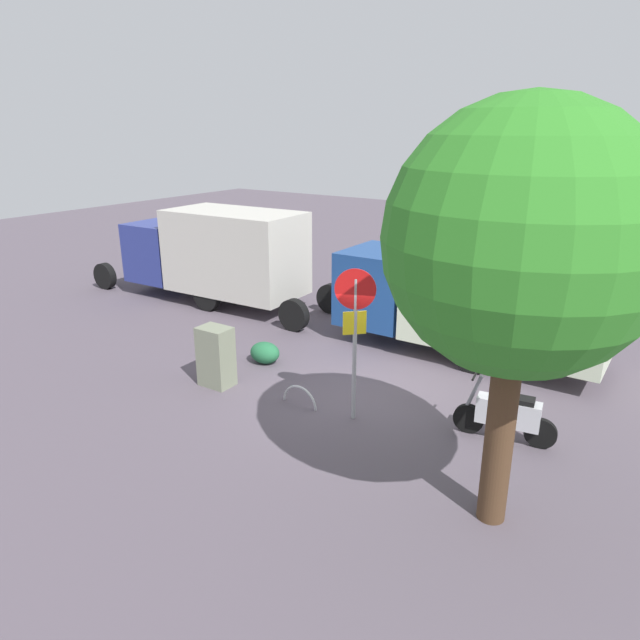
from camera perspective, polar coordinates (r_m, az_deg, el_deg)
The scene contains 9 objects.
ground_plane at distance 12.29m, azimuth 3.61°, elevation -7.23°, with size 60.00×60.00×0.00m, color #524853.
box_truck_near at distance 14.23m, azimuth 14.42°, elevation 2.58°, with size 8.23×2.23×2.76m.
box_truck_far at distance 18.56m, azimuth -10.65°, elevation 6.78°, with size 7.75×2.48×2.95m.
motorcycle at distance 10.84m, azimuth 18.14°, elevation -8.91°, with size 1.80×0.61×1.20m.
stop_sign at distance 10.49m, azimuth 3.50°, elevation -0.16°, with size 0.71×0.33×2.98m.
street_tree at distance 7.50m, azimuth 19.46°, elevation 7.37°, with size 3.47×3.47×5.80m.
utility_cabinet at distance 12.57m, azimuth -10.33°, elevation -3.60°, with size 0.71×0.52×1.32m, color gray.
bike_rack_hoop at distance 11.78m, azimuth -2.04°, elevation -8.44°, with size 0.85×0.85×0.05m, color #B7B7BC.
shrub_near_sign at distance 13.72m, azimuth -5.51°, elevation -3.26°, with size 0.74×0.61×0.51m, color #22623B.
Camera 1 is at (-5.52, 9.57, 5.39)m, focal length 32.11 mm.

